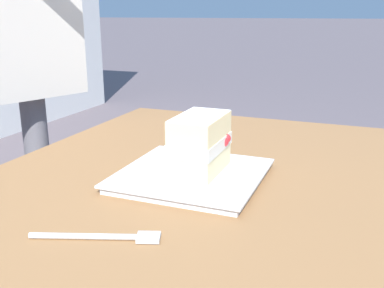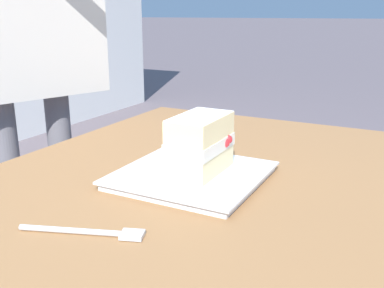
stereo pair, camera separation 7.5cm
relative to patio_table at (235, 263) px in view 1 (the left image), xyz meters
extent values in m
cylinder|color=olive|center=(0.52, 0.41, -0.27)|extent=(0.07, 0.07, 0.66)
cube|color=olive|center=(0.00, 0.00, 0.08)|extent=(1.16, 0.95, 0.04)
cube|color=white|center=(0.07, 0.10, 0.11)|extent=(0.23, 0.23, 0.01)
cube|color=white|center=(0.07, 0.10, 0.11)|extent=(0.24, 0.24, 0.00)
cube|color=beige|center=(0.08, 0.09, 0.14)|extent=(0.13, 0.07, 0.04)
cube|color=white|center=(0.08, 0.09, 0.17)|extent=(0.13, 0.08, 0.02)
sphere|color=red|center=(0.06, 0.12, 0.17)|extent=(0.02, 0.02, 0.02)
sphere|color=red|center=(0.12, 0.05, 0.17)|extent=(0.02, 0.02, 0.02)
sphere|color=red|center=(0.11, 0.06, 0.17)|extent=(0.02, 0.02, 0.02)
cube|color=beige|center=(0.08, 0.09, 0.20)|extent=(0.13, 0.07, 0.04)
cube|color=white|center=(0.08, 0.09, 0.21)|extent=(0.12, 0.07, 0.00)
cylinder|color=silver|center=(-0.18, 0.15, 0.10)|extent=(0.05, 0.13, 0.01)
cube|color=silver|center=(-0.15, 0.07, 0.10)|extent=(0.03, 0.04, 0.01)
cylinder|color=slate|center=(0.37, 0.70, -0.22)|extent=(0.07, 0.07, 0.77)
camera|label=1|loc=(-0.60, -0.16, 0.38)|focal=41.38mm
camera|label=2|loc=(-0.57, -0.23, 0.38)|focal=41.38mm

